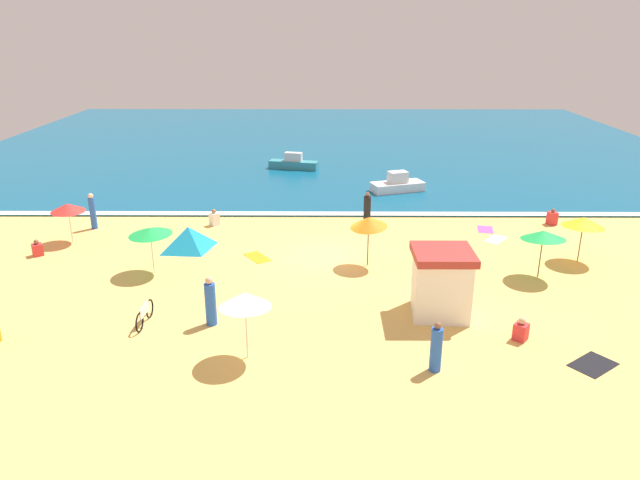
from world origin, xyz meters
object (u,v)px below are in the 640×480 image
Objects in this scene: beachgoer_3 at (436,348)px; beachgoer_9 at (367,210)px; lifeguard_cabana at (441,282)px; beach_umbrella_0 at (150,231)px; beach_umbrella_5 at (369,222)px; beach_umbrella_3 at (68,208)px; beachgoer_6 at (521,330)px; beachgoer_4 at (37,249)px; beach_umbrella_6 at (543,235)px; small_boat_0 at (294,163)px; small_boat_1 at (398,185)px; beachgoer_7 at (211,302)px; parked_bicycle at (145,314)px; beachgoer_5 at (214,218)px; beachgoer_8 at (93,212)px; beach_umbrella_1 at (245,300)px; beachgoer_2 at (552,218)px; beach_tent at (189,238)px; beach_umbrella_7 at (584,222)px.

beachgoer_9 is at bearing 94.72° from beachgoer_3.
beach_umbrella_0 is at bearing 161.77° from lifeguard_cabana.
beach_umbrella_5 is at bearing 5.36° from beach_umbrella_0.
beach_umbrella_3 is 2.68× the size of beachgoer_6.
beach_umbrella_3 reaches higher than beachgoer_3.
beach_umbrella_3 is 2.88× the size of beachgoer_4.
beach_umbrella_0 reaches higher than beachgoer_4.
beach_umbrella_6 is 22.93m from small_boat_0.
small_boat_0 is 9.36m from small_boat_1.
small_boat_1 is at bearing 70.14° from beachgoer_9.
beachgoer_6 is (2.45, -1.95, -0.94)m from lifeguard_cabana.
beach_umbrella_5 is 8.37m from beachgoer_7.
beachgoer_5 reaches higher than parked_bicycle.
beach_umbrella_3 is at bearing 169.06° from beach_umbrella_6.
beachgoer_4 is 21.72m from beachgoer_6.
beachgoer_9 is (14.55, 0.57, -0.08)m from beachgoer_8.
beachgoer_7 is 1.00× the size of beachgoer_9.
beachgoer_9 is (-4.47, 12.30, 0.51)m from beachgoer_6.
beach_umbrella_1 reaches higher than beach_umbrella_3.
beach_umbrella_5 is 15.10m from beachgoer_8.
beachgoer_2 is 1.12× the size of beachgoer_4.
beach_umbrella_0 is at bearing -103.40° from beachgoer_5.
small_boat_0 is (11.22, 17.42, 0.18)m from beachgoer_4.
beachgoer_3 is at bearing -78.05° from small_boat_0.
beach_umbrella_3 is 0.96× the size of beach_umbrella_6.
beach_umbrella_6 is (16.72, -0.39, 0.02)m from beach_umbrella_0.
beachgoer_4 is at bearing -169.56° from beachgoer_2.
beach_tent is at bearing -157.83° from beachgoer_9.
beachgoer_6 is at bearing -38.56° from lifeguard_cabana.
beach_umbrella_0 is 6.39m from beach_umbrella_3.
beach_umbrella_0 is at bearing -174.64° from beach_umbrella_5.
beach_umbrella_1 is at bearing -109.69° from small_boat_1.
parked_bicycle is at bearing -164.50° from beach_umbrella_6.
beachgoer_9 is 0.50× the size of small_boat_0.
small_boat_0 is at bearing 74.13° from beachgoer_5.
beach_umbrella_1 reaches higher than beachgoer_6.
lifeguard_cabana reaches higher than parked_bicycle.
beach_tent is (6.06, -0.97, -1.22)m from beach_umbrella_3.
beach_umbrella_6 is at bearing 65.72° from beachgoer_6.
small_boat_0 is at bearing 101.95° from beachgoer_3.
small_boat_1 is (-7.65, 6.45, 0.14)m from beachgoer_2.
beachgoer_4 is 4.16m from beachgoer_8.
beach_umbrella_7 is 25.23m from beachgoer_4.
parked_bicycle is 2.14× the size of beachgoer_6.
beach_umbrella_0 is 11.78m from beachgoer_9.
beach_tent is at bearing 168.36° from beach_umbrella_6.
parked_bicycle is at bearing -44.00° from beachgoer_4.
beachgoer_4 is 0.43× the size of beachgoer_9.
beach_umbrella_6 reaches higher than beach_tent.
beachgoer_7 is (1.85, -11.26, 0.48)m from beachgoer_5.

